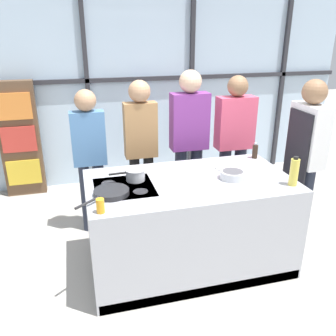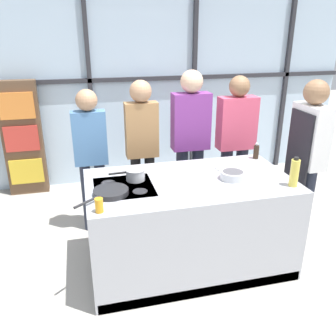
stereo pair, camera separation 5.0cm
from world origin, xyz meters
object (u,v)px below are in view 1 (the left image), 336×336
object	(u,v)px
chef	(305,153)
oil_bottle	(294,172)
spectator_far_right	(234,138)
frying_pan	(111,192)
pepper_grinder	(255,151)
juice_glass_near	(100,206)
spectator_center_right	(189,137)
white_plate	(228,168)
spectator_far_left	(90,152)
spectator_center_left	(141,143)
saucepan	(135,174)
mixing_bowl	(233,175)

from	to	relation	value
chef	oil_bottle	bearing A→B (deg)	137.22
spectator_far_right	frying_pan	distance (m)	1.91
frying_pan	pepper_grinder	bearing A→B (deg)	17.90
juice_glass_near	spectator_center_right	bearing A→B (deg)	49.34
white_plate	oil_bottle	world-z (taller)	oil_bottle
spectator_far_left	frying_pan	size ratio (longest dim) A/B	3.57
chef	spectator_far_left	xyz separation A→B (m)	(-2.17, 0.76, -0.05)
chef	spectator_center_right	size ratio (longest dim) A/B	0.98
spectator_center_left	oil_bottle	distance (m)	1.69
chef	spectator_center_left	xyz separation A→B (m)	(-1.59, 0.76, 0.00)
frying_pan	white_plate	bearing A→B (deg)	14.58
chef	oil_bottle	world-z (taller)	chef
white_plate	oil_bottle	bearing A→B (deg)	-53.13
chef	spectator_center_right	world-z (taller)	spectator_center_right
saucepan	juice_glass_near	distance (m)	0.65
spectator_far_right	mixing_bowl	world-z (taller)	spectator_far_right
spectator_center_right	mixing_bowl	distance (m)	0.99
mixing_bowl	pepper_grinder	world-z (taller)	pepper_grinder
pepper_grinder	saucepan	bearing A→B (deg)	-168.91
spectator_far_left	spectator_far_right	distance (m)	1.72
chef	spectator_center_left	world-z (taller)	chef
spectator_far_left	pepper_grinder	xyz separation A→B (m)	(1.72, -0.52, 0.03)
spectator_center_right	spectator_far_right	world-z (taller)	spectator_center_right
spectator_far_left	frying_pan	distance (m)	1.04
spectator_center_left	frying_pan	distance (m)	1.14
mixing_bowl	juice_glass_near	bearing A→B (deg)	-164.33
white_plate	spectator_center_left	bearing A→B (deg)	135.77
spectator_far_left	pepper_grinder	distance (m)	1.80
saucepan	oil_bottle	distance (m)	1.43
mixing_bowl	oil_bottle	size ratio (longest dim) A/B	0.87
spectator_center_left	white_plate	distance (m)	1.04
chef	white_plate	bearing A→B (deg)	87.40
pepper_grinder	juice_glass_near	world-z (taller)	pepper_grinder
spectator_center_left	pepper_grinder	size ratio (longest dim) A/B	9.51
spectator_center_left	chef	bearing A→B (deg)	154.41
chef	juice_glass_near	bearing A→B (deg)	104.64
mixing_bowl	white_plate	bearing A→B (deg)	75.96
chef	spectator_far_right	world-z (taller)	chef
spectator_center_left	frying_pan	xyz separation A→B (m)	(-0.46, -1.04, -0.08)
saucepan	juice_glass_near	xyz separation A→B (m)	(-0.36, -0.54, -0.00)
spectator_far_left	white_plate	size ratio (longest dim) A/B	6.65
spectator_center_left	saucepan	bearing A→B (deg)	75.27
white_plate	mixing_bowl	xyz separation A→B (m)	(-0.06, -0.25, 0.03)
chef	mixing_bowl	world-z (taller)	chef
spectator_far_right	juice_glass_near	world-z (taller)	spectator_far_right
spectator_far_right	frying_pan	bearing A→B (deg)	32.91
spectator_far_left	saucepan	distance (m)	0.87
spectator_far_right	saucepan	bearing A→B (deg)	30.12
spectator_center_right	juice_glass_near	world-z (taller)	spectator_center_right
spectator_center_right	spectator_center_left	bearing A→B (deg)	0.00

